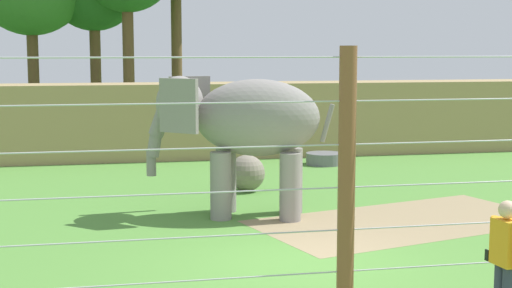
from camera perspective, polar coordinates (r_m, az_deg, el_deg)
ground_plane at (r=12.49m, az=3.38°, el=-8.95°), size 120.00×120.00×0.00m
dirt_patch at (r=15.69m, az=11.11°, el=-5.71°), size 6.64×4.66×0.01m
embankment_wall at (r=24.44m, az=-4.22°, el=1.81°), size 36.00×1.80×2.38m
elephant at (r=15.63m, az=-1.01°, el=1.52°), size 3.80×2.19×2.91m
enrichment_ball at (r=18.54m, az=-0.70°, el=-2.20°), size 0.89×0.89×0.89m
cable_fence at (r=9.68m, az=7.21°, el=-3.00°), size 11.68×0.22×3.50m
zookeeper at (r=9.70m, az=18.24°, el=-8.38°), size 0.26×0.58×1.67m
water_tub at (r=22.93m, az=5.16°, el=-1.09°), size 1.10×1.10×0.35m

